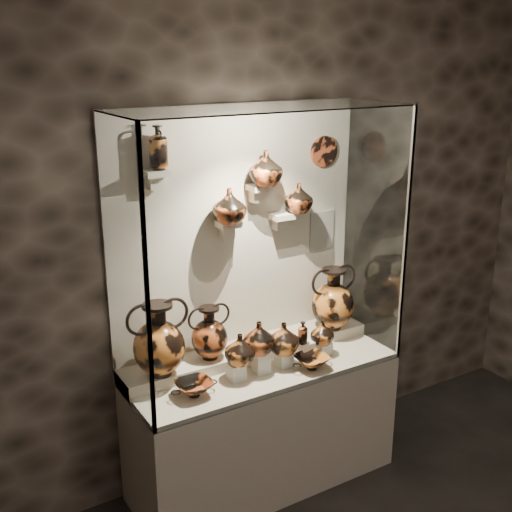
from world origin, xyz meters
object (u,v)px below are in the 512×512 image
Objects in this scene: ovoid_vase_a at (229,206)px; ovoid_vase_c at (299,198)px; amphora_mid at (209,333)px; kylix_right at (312,361)px; jug_c at (283,338)px; jug_e at (322,333)px; amphora_left at (159,339)px; lekythos_small at (302,331)px; jug_a at (240,349)px; amphora_right at (333,299)px; lekythos_tall at (158,145)px; ovoid_vase_b at (266,168)px; kylix_left at (194,387)px; jug_b at (259,338)px.

ovoid_vase_a reaches higher than ovoid_vase_c.
kylix_right is at bearing -31.24° from amphora_mid.
jug_c reaches higher than kylix_right.
jug_e is (0.69, -0.22, -0.08)m from amphora_mid.
kylix_right is at bearing -34.13° from amphora_left.
ovoid_vase_a is (-0.52, 0.25, 0.83)m from jug_e.
lekythos_small is (0.54, -0.22, -0.03)m from amphora_mid.
jug_a is 1.21× the size of jug_e.
kylix_right is (-0.38, -0.30, -0.23)m from amphora_right.
lekythos_tall reaches higher than lekythos_small.
amphora_left is 2.10× the size of ovoid_vase_a.
kylix_right is 1.20m from ovoid_vase_b.
jug_a is at bearing -136.94° from ovoid_vase_b.
ovoid_vase_c reaches higher than lekythos_small.
amphora_mid is 1.77× the size of ovoid_vase_c.
kylix_right is (0.53, -0.33, -0.18)m from amphora_mid.
amphora_right is 2.70× the size of jug_e.
amphora_mid is at bearing -165.61° from ovoid_vase_c.
jug_e is 0.22m from kylix_right.
ovoid_vase_c is at bearing 80.96° from jug_e.
kylix_right is at bearing -57.62° from jug_c.
jug_a reaches higher than lekythos_small.
jug_c is 1.28× the size of jug_e.
lekythos_tall reaches higher than jug_c.
lekythos_small is at bearing -15.86° from ovoid_vase_a.
ovoid_vase_b reaches higher than ovoid_vase_c.
jug_a is at bearing -170.69° from lekythos_small.
amphora_right is 2.56× the size of lekythos_small.
lekythos_tall is (-0.78, 0.30, 1.17)m from lekythos_small.
amphora_right is at bearing 27.07° from jug_e.
lekythos_small is 0.79× the size of ovoid_vase_b.
lekythos_small is at bearing -17.33° from jug_c.
ovoid_vase_c is (0.25, 0.01, -0.21)m from ovoid_vase_b.
jug_c is 0.88m from ovoid_vase_c.
amphora_mid is at bearing -16.86° from lekythos_tall.
kylix_left is (-0.62, -0.03, -0.14)m from jug_c.
ovoid_vase_b is at bearing -169.62° from amphora_right.
jug_e is 0.95× the size of lekythos_small.
amphora_mid is at bearing 149.83° from jug_e.
amphora_left is 2.66× the size of lekythos_small.
jug_c is 0.73× the size of lekythos_tall.
amphora_mid is 0.78m from ovoid_vase_a.
amphora_left is 2.19× the size of jug_c.
kylix_right is at bearing -100.25° from ovoid_vase_c.
ovoid_vase_c reaches higher than kylix_left.
ovoid_vase_c is at bearing 44.88° from kylix_right.
jug_a reaches higher than kylix_right.
kylix_left is 0.76m from kylix_right.
ovoid_vase_c is at bearing 18.87° from jug_b.
lekythos_small is (-0.15, 0.00, 0.04)m from jug_e.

